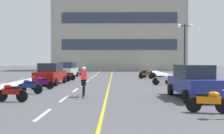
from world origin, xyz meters
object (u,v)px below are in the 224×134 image
motorcycle_7 (68,76)px  cyclist_rider (84,81)px  motorcycle_4 (42,83)px  motorcycle_9 (149,74)px  parked_car_far (68,70)px  street_lamp_mid (185,39)px  motorcycle_3 (30,86)px  motorcycle_10 (146,73)px  motorcycle_1 (209,101)px  motorcycle_6 (62,77)px  parked_car_mid (51,74)px  motorcycle_11 (77,72)px  motorcycle_8 (146,75)px  motorcycle_2 (11,92)px  motorcycle_12 (77,72)px  parked_car_near (193,82)px  motorcycle_5 (162,79)px

motorcycle_7 → cyclist_rider: bearing=-75.4°
motorcycle_4 → motorcycle_9: 14.99m
parked_car_far → motorcycle_7: parked_car_far is taller
street_lamp_mid → motorcycle_9: (-2.69, 5.40, -3.56)m
motorcycle_3 → motorcycle_10: 18.52m
cyclist_rider → motorcycle_9: bearing=69.9°
motorcycle_10 → cyclist_rider: (-5.61, -17.44, 0.41)m
motorcycle_1 → motorcycle_6: bearing=121.0°
parked_car_mid → motorcycle_11: size_ratio=2.58×
motorcycle_4 → motorcycle_10: size_ratio=1.00×
parked_car_far → motorcycle_1: bearing=-65.7°
motorcycle_6 → cyclist_rider: cyclist_rider is taller
motorcycle_8 → motorcycle_10: (0.39, 3.38, 0.00)m
motorcycle_6 → cyclist_rider: bearing=-71.9°
motorcycle_6 → motorcycle_10: 11.51m
motorcycle_4 → motorcycle_9: bearing=52.6°
parked_car_mid → cyclist_rider: size_ratio=2.42×
motorcycle_8 → cyclist_rider: bearing=-110.4°
motorcycle_1 → cyclist_rider: (-5.43, 4.38, 0.41)m
motorcycle_2 → motorcycle_9: size_ratio=1.01×
motorcycle_12 → motorcycle_9: bearing=-32.4°
motorcycle_6 → motorcycle_3: bearing=-91.1°
parked_car_far → motorcycle_9: bearing=-4.1°
parked_car_near → motorcycle_8: size_ratio=2.60×
motorcycle_1 → motorcycle_11: bearing=109.9°
motorcycle_2 → parked_car_near: bearing=7.5°
motorcycle_1 → motorcycle_7: (-8.55, 16.33, 0.00)m
parked_car_far → motorcycle_12: bearing=85.8°
parked_car_near → cyclist_rider: (-5.98, 0.53, -0.03)m
street_lamp_mid → motorcycle_1: street_lamp_mid is taller
parked_car_far → motorcycle_11: bearing=78.4°
motorcycle_12 → motorcycle_1: bearing=-70.8°
street_lamp_mid → motorcycle_12: street_lamp_mid is taller
motorcycle_5 → motorcycle_3: bearing=-148.2°
motorcycle_3 → motorcycle_8: (8.73, 12.75, 0.00)m
parked_car_near → motorcycle_12: size_ratio=2.52×
motorcycle_7 → motorcycle_8: bearing=14.2°
motorcycle_10 → motorcycle_11: size_ratio=1.03×
parked_car_near → parked_car_mid: 12.54m
parked_car_near → motorcycle_8: bearing=93.0°
motorcycle_8 → motorcycle_11: size_ratio=0.99×
motorcycle_10 → motorcycle_12: (-9.13, 3.95, 0.00)m
street_lamp_mid → motorcycle_9: 7.00m
parked_car_near → parked_car_mid: size_ratio=1.00×
parked_car_mid → motorcycle_6: bearing=82.0°
parked_car_near → motorcycle_10: parked_car_near is taller
parked_car_near → motorcycle_7: parked_car_near is taller
motorcycle_8 → motorcycle_11: bearing=146.9°
motorcycle_4 → motorcycle_12: 17.75m
parked_car_mid → motorcycle_5: parked_car_mid is taller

